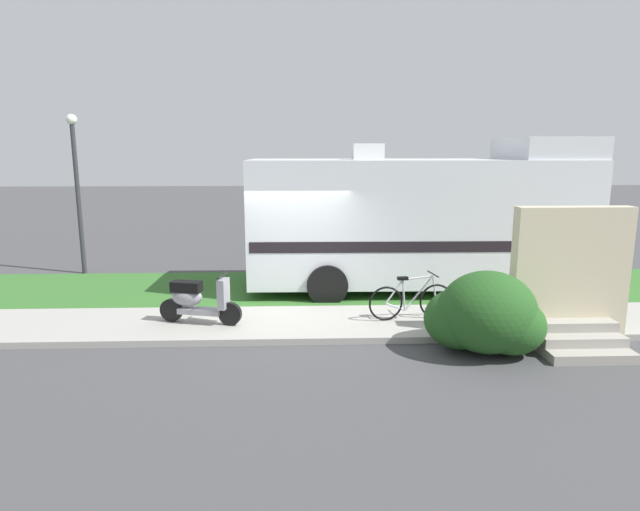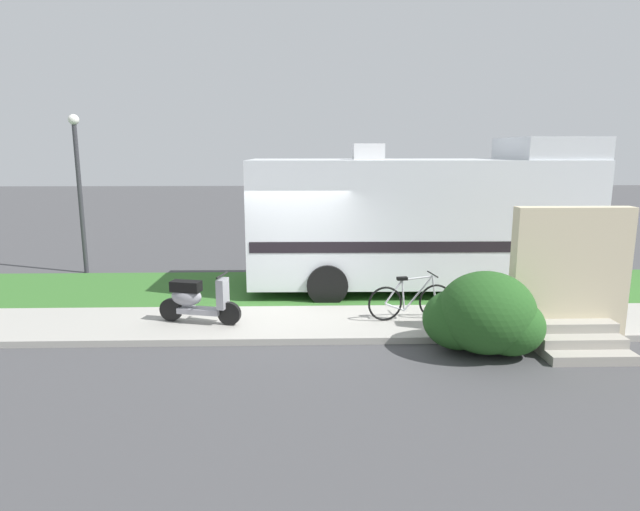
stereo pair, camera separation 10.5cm
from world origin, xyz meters
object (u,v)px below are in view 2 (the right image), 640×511
at_px(bottle_green, 551,313).
at_px(bicycle, 411,300).
at_px(scooter, 196,299).
at_px(street_lamp_post, 79,179).
at_px(pickup_truck_near, 432,223).
at_px(motorhome_rv, 421,219).

bearing_deg(bottle_green, bicycle, 179.55).
bearing_deg(bicycle, scooter, -178.73).
bearing_deg(bicycle, bottle_green, -0.45).
height_order(bottle_green, street_lamp_post, street_lamp_post).
xyz_separation_m(scooter, pickup_truck_near, (6.18, 7.35, 0.43)).
height_order(scooter, street_lamp_post, street_lamp_post).
relative_size(bottle_green, street_lamp_post, 0.06).
bearing_deg(bottle_green, motorhome_rv, 127.20).
bearing_deg(scooter, bicycle, 1.27).
xyz_separation_m(bicycle, bottle_green, (2.75, -0.02, -0.27)).
bearing_deg(bottle_green, street_lamp_post, 156.18).
xyz_separation_m(bottle_green, street_lamp_post, (-10.83, 4.78, 2.36)).
distance_m(motorhome_rv, bottle_green, 3.67).
height_order(scooter, bottle_green, scooter).
relative_size(motorhome_rv, street_lamp_post, 1.84).
bearing_deg(motorhome_rv, scooter, -150.35).
xyz_separation_m(motorhome_rv, pickup_truck_near, (1.37, 4.61, -0.72)).
distance_m(motorhome_rv, scooter, 5.65).
xyz_separation_m(pickup_truck_near, street_lamp_post, (-10.17, -2.50, 1.58)).
xyz_separation_m(bicycle, street_lamp_post, (-8.08, 4.76, 2.09)).
relative_size(scooter, bicycle, 0.95).
height_order(bicycle, street_lamp_post, street_lamp_post).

